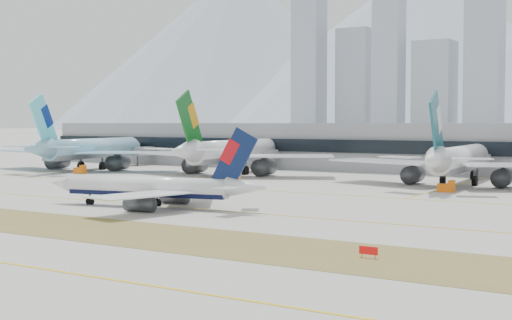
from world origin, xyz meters
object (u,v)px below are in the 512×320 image
Objects in this scene: widebody_korean at (89,150)px; widebody_eva at (231,153)px; widebody_cathay at (458,161)px; taxiing_airliner at (155,188)px; terminal at (424,147)px.

widebody_eva is at bearing -94.35° from widebody_korean.
widebody_eva is 66.71m from widebody_cathay.
widebody_korean is at bearing 88.33° from widebody_cathay.
widebody_cathay is (32.99, 73.63, 2.44)m from taxiing_airliner.
widebody_cathay is (117.36, 4.72, -0.40)m from widebody_korean.
widebody_korean is 1.05× the size of widebody_cathay.
widebody_korean is 51.04m from widebody_eva.
widebody_eva is 0.24× the size of terminal.
taxiing_airliner is 0.15× the size of terminal.
widebody_eva is at bearing 84.79° from widebody_cathay.
widebody_korean is 117.46m from widebody_cathay.
widebody_eva is 63.38m from terminal.
taxiing_airliner is 122.82m from terminal.
widebody_eva is (-33.70, 75.07, 2.87)m from taxiing_airliner.
taxiing_airliner is at bearing -162.02° from widebody_eva.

